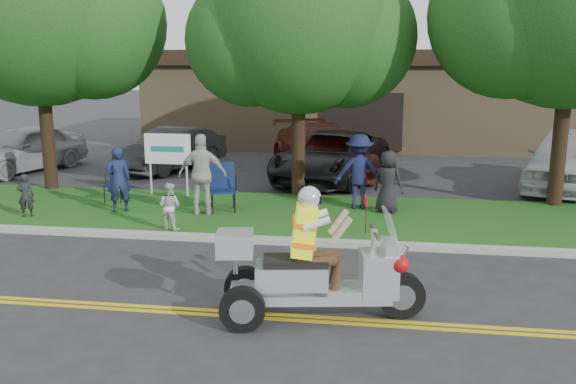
# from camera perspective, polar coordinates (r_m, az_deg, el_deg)

# --- Properties ---
(ground) EXTENTS (120.00, 120.00, 0.00)m
(ground) POSITION_cam_1_polar(r_m,az_deg,el_deg) (9.77, -7.59, -9.92)
(ground) COLOR #28282B
(ground) RESTS_ON ground
(centerline_near) EXTENTS (60.00, 0.10, 0.01)m
(centerline_near) POSITION_cam_1_polar(r_m,az_deg,el_deg) (9.25, -8.59, -11.22)
(centerline_near) COLOR gold
(centerline_near) RESTS_ON ground
(centerline_far) EXTENTS (60.00, 0.10, 0.01)m
(centerline_far) POSITION_cam_1_polar(r_m,az_deg,el_deg) (9.39, -8.31, -10.84)
(centerline_far) COLOR gold
(centerline_far) RESTS_ON ground
(curb) EXTENTS (60.00, 0.25, 0.12)m
(curb) POSITION_cam_1_polar(r_m,az_deg,el_deg) (12.54, -3.79, -4.45)
(curb) COLOR #A8A89E
(curb) RESTS_ON ground
(grass_verge) EXTENTS (60.00, 4.00, 0.10)m
(grass_verge) POSITION_cam_1_polar(r_m,az_deg,el_deg) (14.57, -2.01, -2.04)
(grass_verge) COLOR #215416
(grass_verge) RESTS_ON ground
(commercial_building) EXTENTS (18.00, 8.20, 4.00)m
(commercial_building) POSITION_cam_1_polar(r_m,az_deg,el_deg) (27.70, 7.31, 8.87)
(commercial_building) COLOR #9E7F5B
(commercial_building) RESTS_ON ground
(tree_left) EXTENTS (6.62, 5.40, 7.78)m
(tree_left) POSITION_cam_1_polar(r_m,az_deg,el_deg) (18.14, -22.21, 15.21)
(tree_left) COLOR #332114
(tree_left) RESTS_ON ground
(tree_mid) EXTENTS (5.88, 4.80, 7.05)m
(tree_mid) POSITION_cam_1_polar(r_m,az_deg,el_deg) (16.04, 1.23, 15.08)
(tree_mid) COLOR #332114
(tree_mid) RESTS_ON ground
(tree_right) EXTENTS (6.86, 5.60, 8.07)m
(tree_right) POSITION_cam_1_polar(r_m,az_deg,el_deg) (16.38, 25.35, 15.96)
(tree_right) COLOR #332114
(tree_right) RESTS_ON ground
(business_sign) EXTENTS (1.25, 0.06, 1.75)m
(business_sign) POSITION_cam_1_polar(r_m,az_deg,el_deg) (16.40, -11.19, 3.66)
(business_sign) COLOR silver
(business_sign) RESTS_ON ground
(trike_scooter) EXTENTS (3.00, 1.16, 1.96)m
(trike_scooter) POSITION_cam_1_polar(r_m,az_deg,el_deg) (8.79, 2.23, -7.62)
(trike_scooter) COLOR black
(trike_scooter) RESTS_ON ground
(lawn_chair_a) EXTENTS (0.53, 0.55, 0.97)m
(lawn_chair_a) POSITION_cam_1_polar(r_m,az_deg,el_deg) (16.22, -15.66, 1.15)
(lawn_chair_a) COLOR black
(lawn_chair_a) RESTS_ON grass_verge
(lawn_chair_b) EXTENTS (0.76, 0.77, 1.14)m
(lawn_chair_b) POSITION_cam_1_polar(r_m,az_deg,el_deg) (14.69, -6.14, 0.79)
(lawn_chair_b) COLOR black
(lawn_chair_b) RESTS_ON grass_verge
(spectator_adult_left) EXTENTS (0.68, 0.60, 1.56)m
(spectator_adult_left) POSITION_cam_1_polar(r_m,az_deg,el_deg) (14.98, -15.59, 1.16)
(spectator_adult_left) COLOR #182343
(spectator_adult_left) RESTS_ON grass_verge
(spectator_adult_right) EXTENTS (1.16, 0.59, 1.89)m
(spectator_adult_right) POSITION_cam_1_polar(r_m,az_deg,el_deg) (14.26, -8.01, 1.64)
(spectator_adult_right) COLOR #BBBBB5
(spectator_adult_right) RESTS_ON grass_verge
(spectator_chair_a) EXTENTS (1.21, 0.75, 1.81)m
(spectator_chair_a) POSITION_cam_1_polar(r_m,az_deg,el_deg) (14.82, 6.67, 1.92)
(spectator_chair_a) COLOR #16193F
(spectator_chair_a) RESTS_ON grass_verge
(spectator_chair_b) EXTENTS (0.85, 0.71, 1.48)m
(spectator_chair_b) POSITION_cam_1_polar(r_m,az_deg,el_deg) (14.52, 9.33, 0.96)
(spectator_chair_b) COLOR black
(spectator_chair_b) RESTS_ON grass_verge
(child_left) EXTENTS (0.43, 0.36, 1.00)m
(child_left) POSITION_cam_1_polar(r_m,az_deg,el_deg) (15.25, -23.35, -0.28)
(child_left) COLOR black
(child_left) RESTS_ON grass_verge
(child_right) EXTENTS (0.57, 0.48, 1.01)m
(child_right) POSITION_cam_1_polar(r_m,az_deg,el_deg) (13.19, -11.03, -1.32)
(child_right) COLOR silver
(child_right) RESTS_ON grass_verge
(parked_car_far_left) EXTENTS (3.02, 4.81, 1.53)m
(parked_car_far_left) POSITION_cam_1_polar(r_m,az_deg,el_deg) (21.96, -23.53, 3.74)
(parked_car_far_left) COLOR #A1A4A8
(parked_car_far_left) RESTS_ON ground
(parked_car_left) EXTENTS (2.91, 4.49, 1.40)m
(parked_car_left) POSITION_cam_1_polar(r_m,az_deg,el_deg) (20.80, -10.81, 3.95)
(parked_car_left) COLOR #2F2F31
(parked_car_left) RESTS_ON ground
(parked_car_mid) EXTENTS (3.79, 5.82, 1.49)m
(parked_car_mid) POSITION_cam_1_polar(r_m,az_deg,el_deg) (18.71, 4.06, 3.35)
(parked_car_mid) COLOR black
(parked_car_mid) RESTS_ON ground
(parked_car_right) EXTENTS (4.28, 5.93, 1.59)m
(parked_car_right) POSITION_cam_1_polar(r_m,az_deg,el_deg) (19.74, 3.19, 3.99)
(parked_car_right) COLOR #491811
(parked_car_right) RESTS_ON ground
(parked_car_far_right) EXTENTS (3.79, 5.61, 1.77)m
(parked_car_far_right) POSITION_cam_1_polar(r_m,az_deg,el_deg) (19.16, 24.81, 2.87)
(parked_car_far_right) COLOR silver
(parked_car_far_right) RESTS_ON ground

